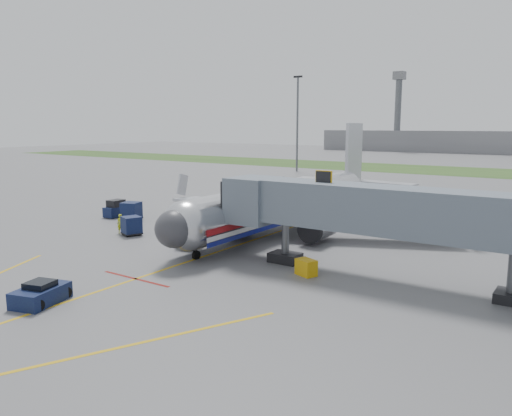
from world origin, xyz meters
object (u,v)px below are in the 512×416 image
Objects in this scene: belt_loader at (235,229)px; ramp_worker at (121,224)px; airliner at (287,202)px; baggage_tug at (116,209)px; pushback_tug at (41,294)px.

belt_loader reaches higher than ramp_worker.
baggage_tug is (-18.90, -4.81, -1.82)m from airliner.
belt_loader reaches higher than baggage_tug.
airliner reaches higher than baggage_tug.
baggage_tug is at bearing 88.55° from ramp_worker.
ramp_worker is at bearing -150.72° from belt_loader.
ramp_worker is at bearing -139.02° from airliner.
airliner is 10.27× the size of pushback_tug.
belt_loader is at bearing -0.82° from baggage_tug.
ramp_worker is (7.08, -5.46, 0.07)m from baggage_tug.
pushback_tug is at bearing -85.73° from belt_loader.
ramp_worker is at bearing 125.63° from pushback_tug.
airliner reaches higher than belt_loader.
pushback_tug is 0.69× the size of belt_loader.
pushback_tug is at bearing -92.24° from airliner.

